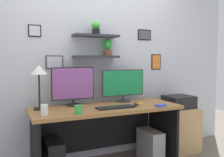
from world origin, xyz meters
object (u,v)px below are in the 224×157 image
Objects in this scene: scissors_tray at (161,105)px; coffee_mug at (78,110)px; desk_lamp at (39,74)px; cell_phone at (140,103)px; drawer_cabinet at (178,129)px; computer_mouse at (136,104)px; desk at (104,122)px; monitor_left at (73,85)px; computer_tower_right at (150,145)px; printer at (179,102)px; keyboard at (116,107)px; monitor_right at (123,84)px; water_cup at (44,110)px.

coffee_mug is at bearing 179.59° from scissors_tray.
scissors_tray is (1.00, -0.01, -0.03)m from coffee_mug.
desk_lamp is 1.27m from cell_phone.
desk_lamp reaches higher than drawer_cabinet.
coffee_mug is (-0.76, -0.16, 0.03)m from computer_mouse.
coffee_mug is (-0.41, -0.32, 0.25)m from desk.
cell_phone is (1.20, -0.14, -0.39)m from desk_lamp.
computer_tower_right is at bearing -14.09° from monitor_left.
monitor_left is 1.36× the size of printer.
computer_tower_right is at bearing 12.61° from keyboard.
drawer_cabinet is at bearing -2.80° from monitor_left.
cell_phone is (0.11, 0.09, -0.01)m from computer_mouse.
coffee_mug is 1.21m from computer_tower_right.
desk_lamp is 0.62m from coffee_mug.
desk is 0.95m from desk_lamp.
monitor_right is 1.34× the size of keyboard.
computer_mouse is at bearing -88.53° from monitor_right.
monitor_left is at bearing 154.68° from computer_mouse.
water_cup is (-1.33, 0.09, 0.04)m from scissors_tray.
water_cup is 0.18× the size of drawer_cabinet.
cell_phone reaches higher than drawer_cabinet.
monitor_left reaches higher than desk.
computer_mouse is (0.01, -0.32, -0.21)m from monitor_right.
desk is 3.37× the size of monitor_left.
desk is 0.44m from computer_mouse.
coffee_mug is 1.00m from scissors_tray.
computer_mouse is at bearing -126.06° from cell_phone.
monitor_left reaches higher than cell_phone.
desk_lamp reaches higher than scissors_tray.
desk_lamp is 3.52× the size of cell_phone.
printer is 0.78m from computer_tower_right.
drawer_cabinet is 0.61m from computer_tower_right.
desk is 0.58m from coffee_mug.
drawer_cabinet is (0.85, -0.07, -0.67)m from monitor_right.
printer reaches higher than drawer_cabinet.
monitor_right reaches higher than keyboard.
cell_phone reaches higher than desk.
monitor_right is 1.48× the size of computer_tower_right.
desk_lamp reaches higher than keyboard.
monitor_left is 0.67m from monitor_right.
monitor_right is 1.20× the size of desk_lamp.
monitor_left is 0.60m from water_cup.
keyboard is at bearing -127.71° from monitor_right.
desk is 2.85× the size of drawer_cabinet.
monitor_right is 0.96× the size of drawer_cabinet.
desk_lamp is at bearing -179.57° from drawer_cabinet.
desk is at bearing 172.87° from computer_tower_right.
computer_mouse is 1.09m from water_cup.
computer_tower_right is (-0.58, -0.16, -0.11)m from drawer_cabinet.
computer_mouse is at bearing 11.64° from coffee_mug.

